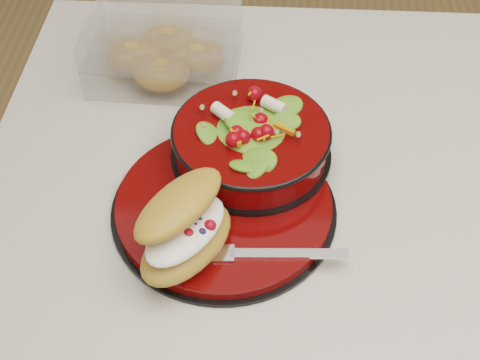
# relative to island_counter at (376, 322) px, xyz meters

# --- Properties ---
(island_counter) EXTENTS (1.24, 0.74, 0.90)m
(island_counter) POSITION_rel_island_counter_xyz_m (0.00, 0.00, 0.00)
(island_counter) COLOR white
(island_counter) RESTS_ON ground
(dinner_plate) EXTENTS (0.30, 0.30, 0.02)m
(dinner_plate) POSITION_rel_island_counter_xyz_m (-0.27, -0.11, 0.46)
(dinner_plate) COLOR black
(dinner_plate) RESTS_ON island_counter
(salad_bowl) EXTENTS (0.22, 0.22, 0.09)m
(salad_bowl) POSITION_rel_island_counter_xyz_m (-0.24, -0.03, 0.50)
(salad_bowl) COLOR black
(salad_bowl) RESTS_ON dinner_plate
(croissant) EXTENTS (0.14, 0.17, 0.09)m
(croissant) POSITION_rel_island_counter_xyz_m (-0.31, -0.19, 0.51)
(croissant) COLOR #BA8339
(croissant) RESTS_ON dinner_plate
(fork) EXTENTS (0.18, 0.03, 0.00)m
(fork) POSITION_rel_island_counter_xyz_m (-0.22, -0.19, 0.47)
(fork) COLOR silver
(fork) RESTS_ON dinner_plate
(pastry_box) EXTENTS (0.24, 0.18, 0.09)m
(pastry_box) POSITION_rel_island_counter_xyz_m (-0.39, 0.18, 0.49)
(pastry_box) COLOR white
(pastry_box) RESTS_ON island_counter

